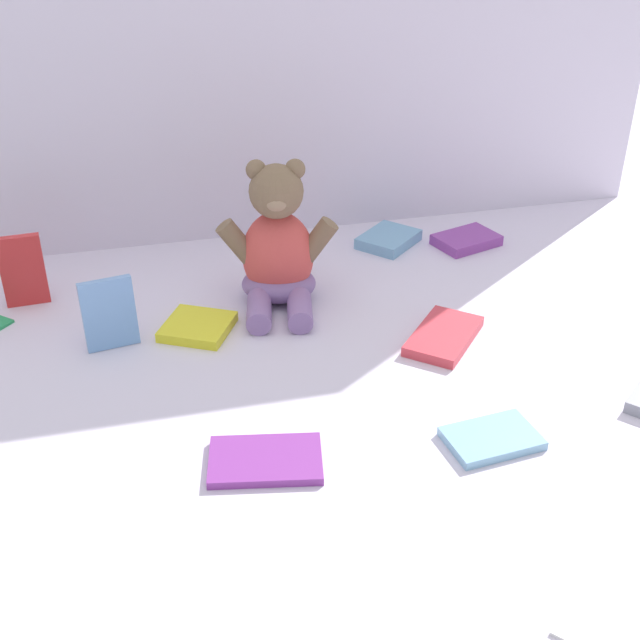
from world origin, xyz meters
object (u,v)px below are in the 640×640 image
Objects in this scene: book_case_4 at (492,438)px; book_case_7 at (632,639)px; book_case_0 at (388,239)px; teddy_bear at (278,251)px; book_case_3 at (466,240)px; book_case_5 at (109,314)px; book_case_1 at (23,271)px; book_case_11 at (198,327)px; book_case_10 at (444,336)px; book_case_6 at (265,460)px.

book_case_7 is (0.00, -0.30, -0.00)m from book_case_4.
teddy_bear is at bearing 81.84° from book_case_0.
book_case_3 is (0.14, -0.04, -0.00)m from book_case_0.
book_case_3 is 1.05× the size of book_case_5.
book_case_4 is (0.56, -0.50, -0.05)m from book_case_1.
book_case_0 is 0.63m from book_case_1.
teddy_bear is 0.17m from book_case_11.
teddy_bear is 0.29m from book_case_0.
book_case_1 is 0.20m from book_case_5.
book_case_10 is at bearing 166.58° from book_case_4.
book_case_11 reaches higher than book_case_7.
book_case_0 is at bearing 59.22° from book_case_11.
teddy_bear is at bearing 54.52° from book_case_11.
book_case_1 reaches higher than book_case_10.
book_case_7 is at bearing -58.33° from book_case_1.
book_case_10 reaches higher than book_case_7.
book_case_11 is at bearing -34.68° from book_case_1.
book_case_3 is 0.69m from book_case_6.
teddy_bear is 0.40m from book_case_3.
book_case_5 is (0.12, -0.16, -0.01)m from book_case_1.
book_case_0 reaches higher than book_case_6.
book_case_7 is at bearing 128.49° from book_case_10.
book_case_1 reaches higher than book_case_5.
book_case_1 is at bearing 179.14° from teddy_bear.
book_case_5 is at bearing -147.32° from book_case_11.
book_case_0 reaches higher than book_case_10.
book_case_4 is 0.81× the size of book_case_10.
book_case_3 is (0.76, 0.04, -0.05)m from book_case_1.
book_case_11 is (-0.51, -0.18, -0.00)m from book_case_3.
book_case_1 is at bearing -104.44° from book_case_3.
book_case_1 is at bearing -137.55° from book_case_4.
book_case_5 reaches higher than book_case_6.
book_case_1 is 0.76m from book_case_3.
book_case_10 reaches higher than book_case_6.
book_case_4 is at bearing -47.53° from book_case_5.
teddy_bear reaches higher than book_case_3.
book_case_6 is (-0.10, -0.39, -0.08)m from teddy_bear.
book_case_4 is at bearing -45.26° from book_case_1.
book_case_0 is at bearing 44.41° from teddy_bear.
book_case_5 reaches higher than book_case_4.
book_case_3 is 0.34m from book_case_10.
book_case_0 reaches higher than book_case_3.
teddy_bear reaches higher than book_case_10.
book_case_0 is 0.79× the size of book_case_6.
book_case_3 reaches higher than book_case_11.
book_case_1 is 0.85× the size of book_case_10.
teddy_bear is 2.18× the size of book_case_5.
book_case_10 is at bearing -45.51° from book_case_3.
book_case_3 is at bearing -31.71° from book_case_6.
book_case_4 is (0.18, -0.42, -0.08)m from teddy_bear.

